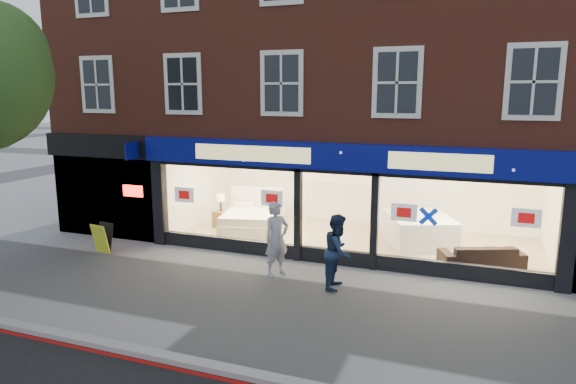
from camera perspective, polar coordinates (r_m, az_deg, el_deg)
The scene contains 12 objects.
ground at distance 11.37m, azimuth 0.93°, elevation -12.70°, with size 120.00×120.00×0.00m, color gray.
kerb_line at distance 8.83m, azimuth -6.35°, elevation -20.17°, with size 60.00×0.10×0.01m, color #8C0A07.
kerb_stone at distance 8.96m, azimuth -5.74°, elevation -19.27°, with size 60.00×0.25×0.12m, color gray.
showroom_floor at distance 16.10m, azimuth 7.31°, elevation -5.39°, with size 11.00×4.50×0.10m, color tan.
building at distance 17.23m, azimuth 9.19°, elevation 17.88°, with size 19.00×8.26×10.30m.
display_bed at distance 17.02m, azimuth -4.01°, elevation -3.02°, with size 2.26×2.55×1.25m.
bedside_table at distance 17.45m, azimuth -7.43°, elevation -3.00°, with size 0.45×0.45×0.55m, color brown.
mattress_stack at distance 15.87m, azimuth 14.34°, elevation -4.09°, with size 2.45×2.69×0.86m.
sofa at distance 14.32m, azimuth 20.68°, elevation -6.63°, with size 2.09×0.82×0.61m, color black.
a_board at distance 15.79m, azimuth -19.90°, elevation -4.84°, with size 0.57×0.37×0.87m, color #CCD525.
pedestrian_grey at distance 12.94m, azimuth -1.28°, elevation -5.24°, with size 0.69×0.45×1.90m, color #A0A1A7.
pedestrian_blue at distance 12.22m, azimuth 5.60°, elevation -6.56°, with size 0.87×0.68×1.78m, color #192846.
Camera 1 is at (3.52, -9.80, 4.57)m, focal length 32.00 mm.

